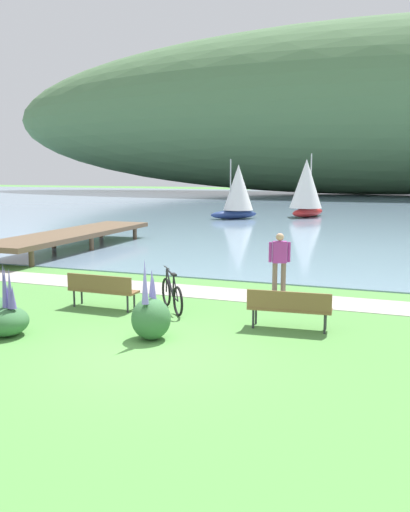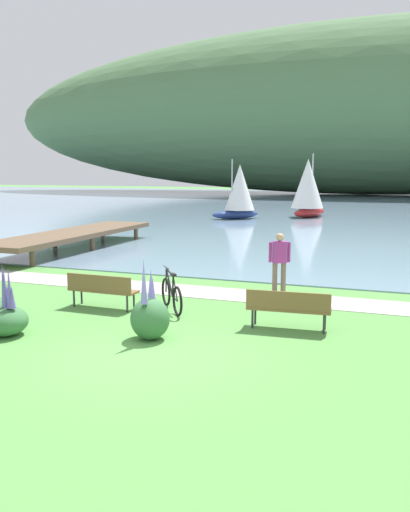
% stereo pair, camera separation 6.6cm
% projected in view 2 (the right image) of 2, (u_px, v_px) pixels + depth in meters
% --- Properties ---
extents(ground_plane, '(200.00, 200.00, 0.00)m').
position_uv_depth(ground_plane, '(145.00, 354.00, 10.10)').
color(ground_plane, '#518E42').
extents(bay_water, '(180.00, 80.00, 0.04)m').
position_uv_depth(bay_water, '(357.00, 205.00, 53.62)').
color(bay_water, '#7A99B2').
rests_on(bay_water, ground).
extents(distant_hillside, '(116.63, 28.00, 24.15)m').
position_uv_depth(distant_hillside, '(368.00, 109.00, 76.14)').
color(distant_hillside, '#4C7047').
rests_on(distant_hillside, bay_water).
extents(shoreline_path, '(60.00, 1.50, 0.01)m').
position_uv_depth(shoreline_path, '(230.00, 294.00, 14.95)').
color(shoreline_path, '#A39E93').
rests_on(shoreline_path, ground).
extents(park_bench_near_camera, '(1.81, 0.50, 0.88)m').
position_uv_depth(park_bench_near_camera, '(102.00, 288.00, 13.33)').
color(park_bench_near_camera, brown).
rests_on(park_bench_near_camera, ground).
extents(park_bench_further_along, '(1.83, 0.62, 0.88)m').
position_uv_depth(park_bench_further_along, '(288.00, 306.00, 11.53)').
color(park_bench_further_along, brown).
rests_on(park_bench_further_along, ground).
extents(bicycle_leaning_near_bench, '(1.17, 1.41, 1.01)m').
position_uv_depth(bicycle_leaning_near_bench, '(171.00, 295.00, 13.16)').
color(bicycle_leaning_near_bench, black).
rests_on(bicycle_leaning_near_bench, ground).
extents(person_at_shoreline, '(0.57, 0.34, 1.71)m').
position_uv_depth(person_at_shoreline, '(279.00, 259.00, 14.88)').
color(person_at_shoreline, '#72604C').
rests_on(person_at_shoreline, ground).
extents(echium_bush_closest_to_camera, '(0.81, 0.81, 1.71)m').
position_uv_depth(echium_bush_closest_to_camera, '(150.00, 317.00, 10.90)').
color(echium_bush_closest_to_camera, '#386B3D').
rests_on(echium_bush_closest_to_camera, ground).
extents(echium_bush_mid_cluster, '(0.94, 0.94, 1.55)m').
position_uv_depth(echium_bush_mid_cluster, '(6.00, 318.00, 11.17)').
color(echium_bush_mid_cluster, '#386B3D').
rests_on(echium_bush_mid_cluster, ground).
extents(sailboat_nearest_to_shore, '(3.01, 4.09, 4.64)m').
position_uv_depth(sailboat_nearest_to_shore, '(308.00, 187.00, 39.08)').
color(sailboat_nearest_to_shore, '#B22323').
rests_on(sailboat_nearest_to_shore, bay_water).
extents(sailboat_mid_bay, '(3.39, 3.30, 4.18)m').
position_uv_depth(sailboat_mid_bay, '(239.00, 191.00, 37.93)').
color(sailboat_mid_bay, navy).
rests_on(sailboat_mid_bay, bay_water).
extents(pier_dock, '(2.40, 10.00, 0.80)m').
position_uv_depth(pier_dock, '(73.00, 234.00, 23.27)').
color(pier_dock, brown).
rests_on(pier_dock, ground).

